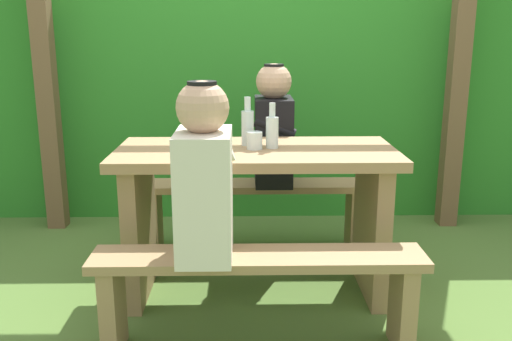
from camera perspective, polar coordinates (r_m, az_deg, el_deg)
The scene contains 13 objects.
ground_plane at distance 3.05m, azimuth 0.00°, elevation -12.13°, with size 12.00×12.00×0.00m, color #507030.
hedge_backdrop at distance 4.46m, azimuth -0.40°, elevation 7.74°, with size 6.40×0.93×1.71m, color #2C7E25.
pergola_post_left at distance 4.01m, azimuth -20.78°, elevation 10.33°, with size 0.12×0.12×2.29m, color brown.
pergola_post_right at distance 4.04m, azimuth 20.02°, elevation 10.42°, with size 0.12×0.12×2.29m, color brown.
picnic_table at distance 2.86m, azimuth 0.00°, elevation -2.68°, with size 1.40×0.64×0.77m.
bench_near at distance 2.40m, azimuth 0.25°, elevation -11.28°, with size 1.40×0.24×0.44m.
bench_far at distance 3.46m, azimuth -0.17°, elevation -3.25°, with size 1.40×0.24×0.44m.
person_white_shirt at distance 2.26m, azimuth -5.31°, elevation -0.71°, with size 0.25×0.35×0.72m.
person_black_coat at distance 3.35m, azimuth 1.79°, elevation 4.23°, with size 0.25×0.35×0.72m.
drinking_glass at distance 2.77m, azimuth -0.16°, elevation 3.08°, with size 0.08×0.08×0.09m, color silver.
bottle_left at distance 2.80m, azimuth 1.66°, elevation 4.11°, with size 0.06×0.06×0.23m.
bottle_right at distance 2.86m, azimuth -0.86°, elevation 4.58°, with size 0.06×0.06×0.25m.
cell_phone at distance 2.69m, azimuth -4.21°, elevation 1.86°, with size 0.07×0.14×0.01m, color black.
Camera 1 is at (-0.05, -2.73, 1.35)m, focal length 39.21 mm.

